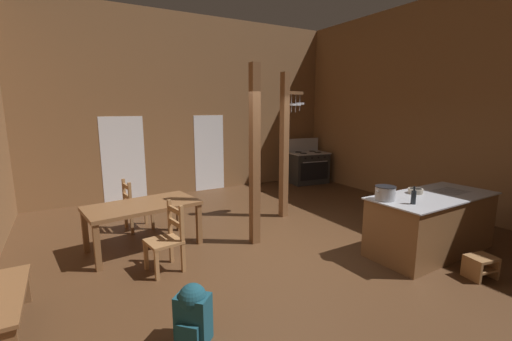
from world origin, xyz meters
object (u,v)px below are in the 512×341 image
at_px(ladderback_chair_by_post, 135,206).
at_px(step_stool, 481,265).
at_px(stove_range, 307,167).
at_px(backpack, 193,311).
at_px(bottle_tall_on_counter, 414,197).
at_px(kitchen_island, 431,223).
at_px(stockpot_on_counter, 385,193).
at_px(ladderback_chair_near_window, 167,239).
at_px(mixing_bowl_on_counter, 416,191).
at_px(bench_along_left_wall, 5,307).
at_px(dining_table, 143,209).

bearing_deg(ladderback_chair_by_post, step_stool, -49.06).
xyz_separation_m(stove_range, backpack, (-5.41, -5.08, -0.17)).
relative_size(step_stool, ladderback_chair_by_post, 0.43).
xyz_separation_m(backpack, bottle_tall_on_counter, (3.25, 0.01, 0.71)).
relative_size(kitchen_island, stockpot_on_counter, 5.99).
bearing_deg(stove_range, step_stool, -105.91).
height_order(ladderback_chair_near_window, backpack, ladderback_chair_near_window).
bearing_deg(step_stool, backpack, 169.24).
height_order(stove_range, bottle_tall_on_counter, stove_range).
bearing_deg(ladderback_chair_by_post, ladderback_chair_near_window, -87.59).
height_order(ladderback_chair_by_post, mixing_bowl_on_counter, mixing_bowl_on_counter).
bearing_deg(ladderback_chair_by_post, bottle_tall_on_counter, -47.97).
xyz_separation_m(ladderback_chair_near_window, backpack, (-0.19, -1.60, -0.14)).
bearing_deg(bench_along_left_wall, bottle_tall_on_counter, -11.83).
distance_m(ladderback_chair_near_window, mixing_bowl_on_counter, 3.86).
height_order(dining_table, ladderback_chair_near_window, ladderback_chair_near_window).
height_order(dining_table, backpack, dining_table).
distance_m(kitchen_island, bottle_tall_on_counter, 0.92).
height_order(kitchen_island, stove_range, stove_range).
relative_size(bench_along_left_wall, stockpot_on_counter, 3.56).
xyz_separation_m(bench_along_left_wall, backpack, (1.59, -1.02, 0.01)).
bearing_deg(backpack, stove_range, 43.21).
xyz_separation_m(step_stool, bench_along_left_wall, (-5.34, 1.73, 0.12)).
height_order(ladderback_chair_near_window, mixing_bowl_on_counter, mixing_bowl_on_counter).
bearing_deg(step_stool, bench_along_left_wall, 162.02).
distance_m(step_stool, ladderback_chair_by_post, 5.57).
relative_size(dining_table, bench_along_left_wall, 1.39).
bearing_deg(dining_table, bench_along_left_wall, -137.33).
relative_size(ladderback_chair_by_post, backpack, 1.59).
height_order(ladderback_chair_near_window, bench_along_left_wall, ladderback_chair_near_window).
relative_size(backpack, mixing_bowl_on_counter, 2.68).
relative_size(bench_along_left_wall, bottle_tall_on_counter, 5.10).
xyz_separation_m(kitchen_island, mixing_bowl_on_counter, (-0.15, 0.21, 0.50)).
relative_size(ladderback_chair_near_window, ladderback_chair_by_post, 1.00).
relative_size(bench_along_left_wall, mixing_bowl_on_counter, 5.85).
relative_size(stockpot_on_counter, bottle_tall_on_counter, 1.43).
distance_m(kitchen_island, stove_range, 5.13).
bearing_deg(mixing_bowl_on_counter, dining_table, 149.96).
bearing_deg(stove_range, dining_table, -154.57).
height_order(kitchen_island, ladderback_chair_near_window, ladderback_chair_near_window).
height_order(ladderback_chair_near_window, ladderback_chair_by_post, same).
distance_m(bench_along_left_wall, mixing_bowl_on_counter, 5.48).
xyz_separation_m(stove_range, stockpot_on_counter, (-2.34, -4.74, 0.54)).
bearing_deg(dining_table, step_stool, -41.34).
distance_m(backpack, mixing_bowl_on_counter, 3.89).
distance_m(kitchen_island, ladderback_chair_by_post, 5.09).
relative_size(step_stool, stockpot_on_counter, 1.11).
height_order(bench_along_left_wall, bottle_tall_on_counter, bottle_tall_on_counter).
bearing_deg(mixing_bowl_on_counter, bench_along_left_wall, 173.11).
bearing_deg(step_stool, bottle_tall_on_counter, 125.12).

